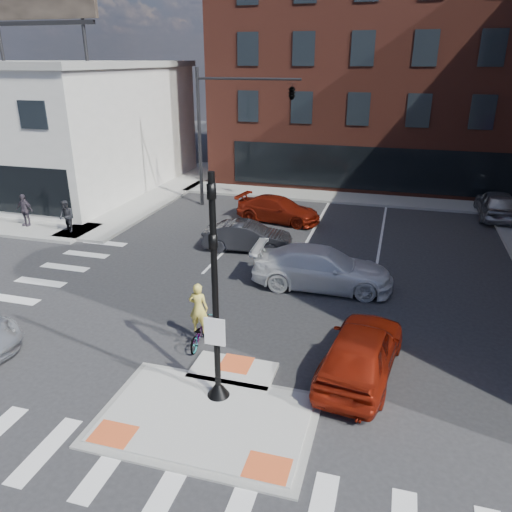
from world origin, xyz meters
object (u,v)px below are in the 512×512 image
(pedestrian_b, at_px, (25,210))
(bg_car_silver, at_px, (496,204))
(pedestrian_a, at_px, (66,216))
(bg_car_dark, at_px, (247,237))
(white_pickup, at_px, (322,268))
(bg_car_red, at_px, (278,209))
(red_sedan, at_px, (361,351))
(cyclist, at_px, (199,324))

(pedestrian_b, bearing_deg, bg_car_silver, 23.20)
(bg_car_silver, xyz_separation_m, pedestrian_a, (-21.50, -9.18, 0.17))
(bg_car_dark, relative_size, bg_car_silver, 0.87)
(white_pickup, distance_m, bg_car_red, 8.67)
(red_sedan, distance_m, pedestrian_b, 20.17)
(red_sedan, distance_m, bg_car_silver, 18.46)
(red_sedan, xyz_separation_m, pedestrian_a, (-15.50, 8.28, 0.18))
(bg_car_dark, xyz_separation_m, bg_car_red, (0.33, 4.78, 0.01))
(bg_car_red, distance_m, pedestrian_b, 13.51)
(red_sedan, relative_size, cyclist, 2.21)
(red_sedan, xyz_separation_m, pedestrian_b, (-18.26, 8.57, 0.21))
(pedestrian_a, bearing_deg, bg_car_red, 49.65)
(bg_car_dark, height_order, pedestrian_a, pedestrian_a)
(bg_car_dark, height_order, bg_car_silver, bg_car_silver)
(white_pickup, distance_m, pedestrian_a, 13.77)
(red_sedan, height_order, bg_car_silver, bg_car_silver)
(bg_car_silver, bearing_deg, white_pickup, 55.81)
(bg_car_silver, relative_size, pedestrian_b, 2.75)
(white_pickup, bearing_deg, bg_car_dark, 50.16)
(bg_car_red, height_order, pedestrian_a, pedestrian_a)
(bg_car_dark, distance_m, bg_car_silver, 14.87)
(pedestrian_a, relative_size, pedestrian_b, 0.96)
(bg_car_dark, xyz_separation_m, pedestrian_a, (-9.50, -0.40, 0.29))
(bg_car_dark, distance_m, cyclist, 8.48)
(bg_car_dark, relative_size, pedestrian_b, 2.40)
(bg_car_silver, relative_size, cyclist, 2.23)
(pedestrian_a, bearing_deg, white_pickup, 10.66)
(cyclist, bearing_deg, pedestrian_a, -40.40)
(white_pickup, bearing_deg, bg_car_silver, -36.35)
(bg_car_dark, xyz_separation_m, cyclist, (1.00, -8.42, 0.03))
(white_pickup, bearing_deg, pedestrian_b, 77.33)
(white_pickup, xyz_separation_m, bg_car_red, (-3.68, 7.85, -0.11))
(white_pickup, xyz_separation_m, bg_car_silver, (7.99, 11.85, 0.01))
(pedestrian_a, distance_m, pedestrian_b, 2.77)
(pedestrian_b, bearing_deg, red_sedan, -22.07)
(bg_car_dark, relative_size, cyclist, 1.95)
(cyclist, relative_size, pedestrian_a, 1.29)
(bg_car_silver, height_order, pedestrian_a, pedestrian_a)
(bg_car_silver, height_order, bg_car_red, bg_car_silver)
(bg_car_dark, distance_m, pedestrian_b, 12.26)
(red_sedan, height_order, bg_car_red, red_sedan)
(red_sedan, height_order, pedestrian_b, pedestrian_b)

